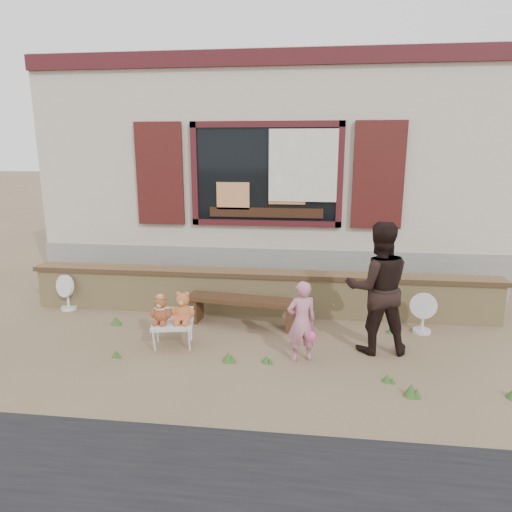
# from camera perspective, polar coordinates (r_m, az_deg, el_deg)

# --- Properties ---
(ground) EXTENTS (80.00, 80.00, 0.00)m
(ground) POSITION_cam_1_polar(r_m,az_deg,el_deg) (6.17, -0.69, -10.38)
(ground) COLOR brown
(ground) RESTS_ON ground
(shopfront) EXTENTS (8.04, 5.13, 4.00)m
(shopfront) POSITION_cam_1_polar(r_m,az_deg,el_deg) (10.12, 2.74, 10.65)
(shopfront) COLOR #9F9380
(shopfront) RESTS_ON ground
(brick_wall) EXTENTS (7.10, 0.36, 0.67)m
(brick_wall) POSITION_cam_1_polar(r_m,az_deg,el_deg) (6.97, 0.40, -4.51)
(brick_wall) COLOR tan
(brick_wall) RESTS_ON ground
(bench) EXTENTS (1.63, 0.54, 0.41)m
(bench) POSITION_cam_1_polar(r_m,az_deg,el_deg) (6.53, -1.68, -6.18)
(bench) COLOR #382213
(bench) RESTS_ON ground
(folding_chair) EXTENTS (0.59, 0.55, 0.32)m
(folding_chair) POSITION_cam_1_polar(r_m,az_deg,el_deg) (5.98, -10.37, -8.42)
(folding_chair) COLOR beige
(folding_chair) RESTS_ON ground
(teddy_bear_left) EXTENTS (0.31, 0.28, 0.37)m
(teddy_bear_left) POSITION_cam_1_polar(r_m,az_deg,el_deg) (5.92, -11.81, -6.51)
(teddy_bear_left) COLOR brown
(teddy_bear_left) RESTS_ON folding_chair
(teddy_bear_right) EXTENTS (0.35, 0.32, 0.42)m
(teddy_bear_right) POSITION_cam_1_polar(r_m,az_deg,el_deg) (5.89, -9.10, -6.26)
(teddy_bear_right) COLOR #9D542B
(teddy_bear_right) RESTS_ON folding_chair
(child) EXTENTS (0.42, 0.34, 0.99)m
(child) POSITION_cam_1_polar(r_m,az_deg,el_deg) (5.45, 5.71, -8.13)
(child) COLOR #CF7B97
(child) RESTS_ON ground
(adult) EXTENTS (0.86, 0.70, 1.64)m
(adult) POSITION_cam_1_polar(r_m,az_deg,el_deg) (5.77, 14.98, -3.87)
(adult) COLOR black
(adult) RESTS_ON ground
(fan_left) EXTENTS (0.37, 0.24, 0.57)m
(fan_left) POSITION_cam_1_polar(r_m,az_deg,el_deg) (7.74, -22.51, -4.18)
(fan_left) COLOR silver
(fan_left) RESTS_ON ground
(fan_right) EXTENTS (0.37, 0.24, 0.58)m
(fan_right) POSITION_cam_1_polar(r_m,az_deg,el_deg) (6.68, 20.17, -6.66)
(fan_right) COLOR silver
(fan_right) RESTS_ON ground
(grass_tufts) EXTENTS (5.04, 1.82, 0.14)m
(grass_tufts) POSITION_cam_1_polar(r_m,az_deg,el_deg) (5.56, 7.47, -12.66)
(grass_tufts) COLOR #355823
(grass_tufts) RESTS_ON ground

